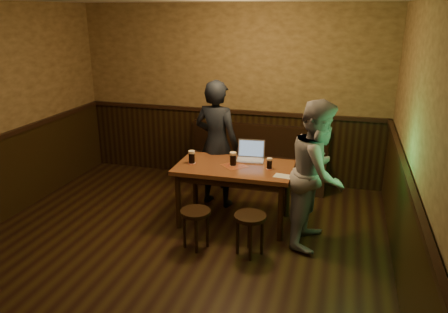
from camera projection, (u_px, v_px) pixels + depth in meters
name	position (u px, v px, depth m)	size (l,w,h in m)	color
room	(161.00, 160.00, 4.56)	(5.04, 6.04, 2.84)	black
bench	(256.00, 166.00, 7.01)	(2.20, 0.50, 0.95)	black
pub_table	(234.00, 173.00, 5.61)	(1.49, 0.87, 0.80)	brown
stool_left	(196.00, 218.00, 5.09)	(0.46, 0.46, 0.48)	black
stool_right	(250.00, 223.00, 4.94)	(0.45, 0.45, 0.50)	black
pint_left	(192.00, 157.00, 5.65)	(0.11, 0.11, 0.17)	maroon
pint_mid	(233.00, 159.00, 5.57)	(0.11, 0.11, 0.18)	maroon
pint_right	(269.00, 163.00, 5.45)	(0.09, 0.09, 0.14)	maroon
laptop	(251.00, 155.00, 5.79)	(0.39, 0.32, 0.25)	silver
menu	(283.00, 176.00, 5.22)	(0.22, 0.15, 0.00)	silver
person_suit	(217.00, 144.00, 6.12)	(0.66, 0.43, 1.81)	black
person_grey	(318.00, 174.00, 5.08)	(0.85, 0.66, 1.75)	gray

